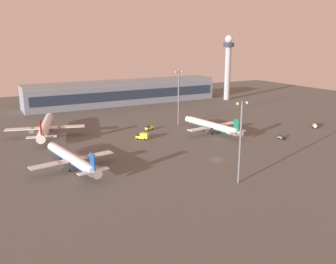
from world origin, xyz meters
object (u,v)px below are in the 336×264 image
airplane_far_stand (213,126)px  apron_light_east (179,95)px  airplane_mid_apron (46,127)px  control_tower (228,64)px  pushback_tug (281,137)px  airplane_terminal_side (73,159)px  catering_truck (142,136)px  apron_light_west (241,137)px  cargo_loader (149,128)px  fuel_truck (315,125)px

airplane_far_stand → apron_light_east: size_ratio=1.33×
airplane_far_stand → airplane_mid_apron: airplane_mid_apron is taller
control_tower → pushback_tug: (-48.19, -103.58, -26.16)m
airplane_far_stand → airplane_terminal_side: bearing=-173.4°
catering_truck → apron_light_west: apron_light_west is taller
apron_light_east → control_tower: bearing=36.8°
airplane_mid_apron → cargo_loader: size_ratio=10.18×
airplane_far_stand → cargo_loader: 32.20m
airplane_far_stand → apron_light_west: 64.22m
control_tower → fuel_truck: control_tower is taller
pushback_tug → fuel_truck: bearing=-16.2°
airplane_mid_apron → catering_truck: bearing=-19.6°
fuel_truck → cargo_loader: bearing=-157.0°
control_tower → apron_light_west: 168.49m
airplane_terminal_side → apron_light_east: (67.29, 41.65, 12.54)m
catering_truck → apron_light_east: size_ratio=0.20×
control_tower → cargo_loader: size_ratio=10.65×
control_tower → airplane_terminal_side: control_tower is taller
airplane_terminal_side → apron_light_west: size_ratio=1.48×
control_tower → airplane_far_stand: size_ratio=1.24×
catering_truck → cargo_loader: bearing=11.4°
apron_light_east → fuel_truck: bearing=-33.0°
control_tower → cargo_loader: bearing=-147.9°
airplane_terminal_side → apron_light_east: size_ratio=1.35×
airplane_far_stand → catering_truck: airplane_far_stand is taller
airplane_terminal_side → catering_truck: (38.25, 24.52, -2.22)m
apron_light_east → airplane_terminal_side: bearing=-148.2°
airplane_mid_apron → pushback_tug: (94.37, -56.55, -3.43)m
control_tower → airplane_mid_apron: 151.83m
fuel_truck → airplane_far_stand: bearing=-148.3°
cargo_loader → catering_truck: catering_truck is taller
airplane_far_stand → pushback_tug: size_ratio=10.79×
control_tower → catering_truck: (-104.46, -73.45, -25.65)m
catering_truck → apron_light_west: size_ratio=0.22×
control_tower → catering_truck: size_ratio=8.32×
airplane_terminal_side → fuel_truck: size_ratio=6.44×
fuel_truck → apron_light_west: size_ratio=0.23×
fuel_truck → pushback_tug: (-32.85, -8.27, -0.30)m
airplane_far_stand → apron_light_east: apron_light_east is taller
cargo_loader → airplane_mid_apron: bearing=62.6°
catering_truck → airplane_far_stand: bearing=-53.3°
control_tower → apron_light_west: bearing=-126.1°
airplane_far_stand → catering_truck: 35.45m
cargo_loader → apron_light_west: apron_light_west is taller
apron_light_east → apron_light_west: 82.86m
fuel_truck → catering_truck: catering_truck is taller
airplane_terminal_side → airplane_mid_apron: size_ratio=0.86×
airplane_terminal_side → pushback_tug: size_ratio=10.97×
airplane_mid_apron → pushback_tug: airplane_mid_apron is taller
airplane_mid_apron → cargo_loader: bearing=1.1°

